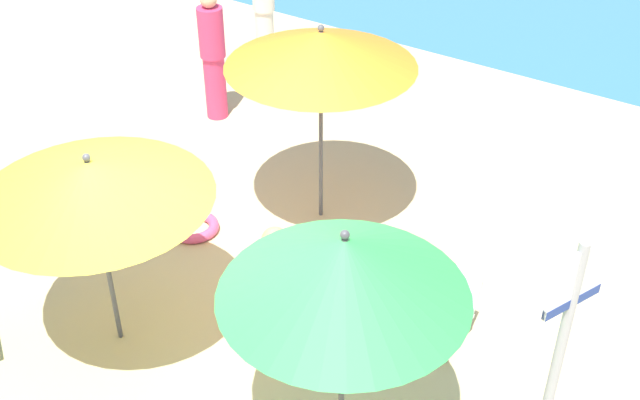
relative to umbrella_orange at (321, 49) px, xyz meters
name	(u,v)px	position (x,y,z in m)	size (l,w,h in m)	color
ground_plane	(234,310)	(0.17, -1.59, -1.78)	(40.00, 40.00, 0.00)	#CCB789
umbrella_orange	(321,49)	(0.00, 0.00, 0.00)	(1.73, 1.73, 2.01)	#4C4C51
umbrella_green	(344,268)	(1.66, -2.23, -0.18)	(1.60, 1.60, 1.88)	#4C4C51
umbrella_yellow	(91,180)	(-0.41, -2.36, -0.24)	(1.78, 1.78, 1.76)	#4C4C51
beach_chair_d	(440,304)	(1.73, -0.83, -1.49)	(0.55, 0.58, 0.58)	white
person_a	(282,275)	(0.56, -1.42, -1.33)	(0.56, 0.52, 0.93)	#DB3866
person_b	(213,56)	(-2.17, 1.01, -1.00)	(0.30, 0.30, 1.56)	#DB3866
person_c	(329,280)	(0.91, -1.24, -1.34)	(0.37, 0.56, 0.91)	#2D519E
person_d	(264,8)	(-2.51, 2.42, -0.96)	(0.28, 0.28, 1.62)	silver
warning_sign	(557,363)	(2.98, -2.12, -0.34)	(0.18, 0.39, 2.29)	#ADADB2
swim_ring	(194,227)	(-0.87, -0.92, -1.74)	(0.49, 0.49, 0.10)	#E54C7F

